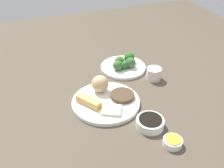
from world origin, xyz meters
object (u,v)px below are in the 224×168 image
(main_plate, at_px, (106,102))
(sauce_ramekin_hot_mustard, at_px, (173,142))
(soy_sauce_bowl, at_px, (150,123))
(broccoli_plate, at_px, (123,67))

(main_plate, xyz_separation_m, sauce_ramekin_hot_mustard, (-0.29, -0.14, 0.00))
(soy_sauce_bowl, bearing_deg, sauce_ramekin_hot_mustard, -164.19)
(soy_sauce_bowl, distance_m, sauce_ramekin_hot_mustard, 0.11)
(main_plate, height_order, soy_sauce_bowl, soy_sauce_bowl)
(broccoli_plate, xyz_separation_m, sauce_ramekin_hot_mustard, (-0.53, 0.03, 0.01))
(soy_sauce_bowl, height_order, sauce_ramekin_hot_mustard, soy_sauce_bowl)
(main_plate, distance_m, soy_sauce_bowl, 0.21)
(broccoli_plate, relative_size, sauce_ramekin_hot_mustard, 3.29)
(soy_sauce_bowl, bearing_deg, broccoli_plate, -8.79)
(broccoli_plate, distance_m, soy_sauce_bowl, 0.42)
(main_plate, distance_m, sauce_ramekin_hot_mustard, 0.32)
(main_plate, bearing_deg, sauce_ramekin_hot_mustard, -154.62)
(broccoli_plate, height_order, soy_sauce_bowl, soy_sauce_bowl)
(sauce_ramekin_hot_mustard, bearing_deg, soy_sauce_bowl, 15.81)
(broccoli_plate, relative_size, soy_sauce_bowl, 2.13)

